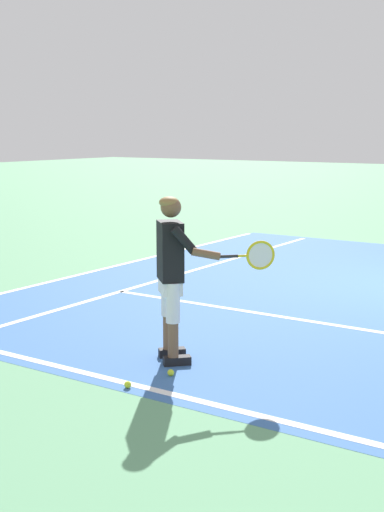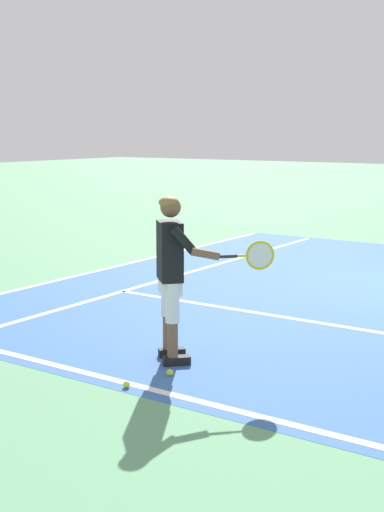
{
  "view_description": "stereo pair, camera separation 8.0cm",
  "coord_description": "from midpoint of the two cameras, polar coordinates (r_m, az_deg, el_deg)",
  "views": [
    {
      "loc": [
        2.52,
        -10.99,
        2.36
      ],
      "look_at": [
        -1.61,
        -4.76,
        1.05
      ],
      "focal_mm": 50.26,
      "sensor_mm": 36.0,
      "label": 1
    },
    {
      "loc": [
        2.59,
        -10.95,
        2.36
      ],
      "look_at": [
        -1.61,
        -4.76,
        1.05
      ],
      "focal_mm": 50.26,
      "sensor_mm": 36.0,
      "label": 2
    }
  ],
  "objects": [
    {
      "name": "line_baseline",
      "position": [
        6.11,
        6.29,
        -12.81
      ],
      "size": [
        10.98,
        0.1,
        0.01
      ],
      "primitive_type": "cube",
      "color": "white",
      "rests_on": "ground"
    },
    {
      "name": "line_singles_left",
      "position": [
        12.03,
        -0.81,
        -1.36
      ],
      "size": [
        0.1,
        9.43,
        0.01
      ],
      "primitive_type": "cube",
      "color": "white",
      "rests_on": "ground"
    },
    {
      "name": "line_doubles_left",
      "position": [
        12.85,
        -5.87,
        -0.68
      ],
      "size": [
        0.1,
        9.43,
        0.01
      ],
      "primitive_type": "cube",
      "color": "white",
      "rests_on": "ground"
    },
    {
      "name": "tennis_player",
      "position": [
        7.27,
        -1.83,
        -0.93
      ],
      "size": [
        1.16,
        0.75,
        1.71
      ],
      "color": "black",
      "rests_on": "ground"
    },
    {
      "name": "tennis_ball_near_feet",
      "position": [
        6.79,
        -5.48,
        -10.16
      ],
      "size": [
        0.07,
        0.07,
        0.07
      ],
      "primitive_type": "sphere",
      "color": "#CCE02D",
      "rests_on": "ground"
    },
    {
      "name": "tennis_ball_by_baseline",
      "position": [
        7.08,
        -2.03,
        -9.26
      ],
      "size": [
        0.07,
        0.07,
        0.07
      ],
      "primitive_type": "sphere",
      "color": "#CCE02D",
      "rests_on": "ground"
    }
  ]
}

